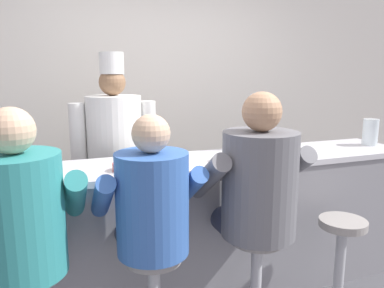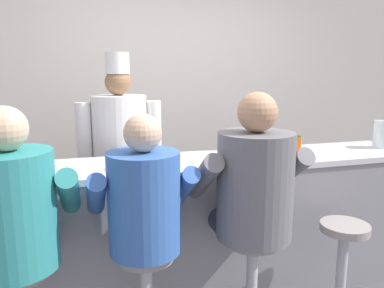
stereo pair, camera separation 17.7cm
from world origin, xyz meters
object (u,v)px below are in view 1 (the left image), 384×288
object	(u,v)px
coffee_mug_white	(44,172)
cook_in_whites_near	(115,152)
cereal_bowl	(123,167)
ketchup_bottle_red	(238,145)
diner_seated_teal	(20,221)
water_pitcher_clear	(370,132)
diner_seated_blue	(151,209)
hot_sauce_bottle_orange	(295,145)
cup_stack_steel	(256,122)
coffee_mug_tan	(5,172)
breakfast_plate	(148,162)
mustard_bottle_yellow	(277,147)
napkin_dispenser_chrome	(258,148)
diner_seated_grey	(256,188)
empty_stool_round	(341,251)

from	to	relation	value
coffee_mug_white	cook_in_whites_near	bearing A→B (deg)	56.79
cereal_bowl	ketchup_bottle_red	bearing A→B (deg)	-0.83
coffee_mug_white	diner_seated_teal	world-z (taller)	diner_seated_teal
water_pitcher_clear	diner_seated_blue	bearing A→B (deg)	-165.54
ketchup_bottle_red	diner_seated_blue	size ratio (longest dim) A/B	0.17
hot_sauce_bottle_orange	cup_stack_steel	bearing A→B (deg)	118.33
ketchup_bottle_red	water_pitcher_clear	xyz separation A→B (m)	(1.29, 0.12, -0.00)
coffee_mug_tan	cook_in_whites_near	size ratio (longest dim) A/B	0.07
breakfast_plate	coffee_mug_white	world-z (taller)	coffee_mug_white
diner_seated_teal	cup_stack_steel	bearing A→B (deg)	22.86
cup_stack_steel	diner_seated_teal	bearing A→B (deg)	-157.14
mustard_bottle_yellow	napkin_dispenser_chrome	size ratio (longest dim) A/B	1.52
cereal_bowl	cup_stack_steel	xyz separation A→B (m)	(1.09, 0.30, 0.19)
water_pitcher_clear	coffee_mug_white	distance (m)	2.53
cereal_bowl	diner_seated_grey	distance (m)	0.82
cup_stack_steel	coffee_mug_tan	bearing A→B (deg)	-171.70
ketchup_bottle_red	napkin_dispenser_chrome	world-z (taller)	ketchup_bottle_red
hot_sauce_bottle_orange	diner_seated_blue	bearing A→B (deg)	-161.17
cup_stack_steel	mustard_bottle_yellow	bearing A→B (deg)	-97.86
hot_sauce_bottle_orange	cup_stack_steel	distance (m)	0.37
cup_stack_steel	breakfast_plate	bearing A→B (deg)	-168.84
coffee_mug_tan	empty_stool_round	xyz separation A→B (m)	(2.00, -0.48, -0.61)
cook_in_whites_near	hot_sauce_bottle_orange	bearing A→B (deg)	-32.62
ketchup_bottle_red	coffee_mug_tan	distance (m)	1.44
ketchup_bottle_red	breakfast_plate	size ratio (longest dim) A/B	1.08
hot_sauce_bottle_orange	cook_in_whites_near	size ratio (longest dim) A/B	0.09
ketchup_bottle_red	empty_stool_round	world-z (taller)	ketchup_bottle_red
water_pitcher_clear	cereal_bowl	size ratio (longest dim) A/B	1.63
coffee_mug_tan	coffee_mug_white	world-z (taller)	coffee_mug_tan
empty_stool_round	cereal_bowl	bearing A→B (deg)	161.99
diner_seated_teal	empty_stool_round	bearing A→B (deg)	-1.08
cup_stack_steel	diner_seated_teal	size ratio (longest dim) A/B	0.29
mustard_bottle_yellow	cup_stack_steel	bearing A→B (deg)	82.14
ketchup_bottle_red	coffee_mug_tan	world-z (taller)	ketchup_bottle_red
cereal_bowl	napkin_dispenser_chrome	bearing A→B (deg)	2.64
napkin_dispenser_chrome	diner_seated_blue	xyz separation A→B (m)	(-0.90, -0.45, -0.19)
cup_stack_steel	coffee_mug_white	bearing A→B (deg)	-167.97
breakfast_plate	diner_seated_blue	distance (m)	0.55
ketchup_bottle_red	hot_sauce_bottle_orange	xyz separation A→B (m)	(0.47, 0.01, -0.03)
napkin_dispenser_chrome	diner_seated_teal	bearing A→B (deg)	-163.83
water_pitcher_clear	diner_seated_teal	bearing A→B (deg)	-168.99
diner_seated_teal	diner_seated_blue	world-z (taller)	diner_seated_teal
breakfast_plate	cereal_bowl	bearing A→B (deg)	-147.25
hot_sauce_bottle_orange	empty_stool_round	distance (m)	0.78
hot_sauce_bottle_orange	empty_stool_round	bearing A→B (deg)	-78.71
water_pitcher_clear	cook_in_whites_near	bearing A→B (deg)	162.08
diner_seated_teal	cook_in_whites_near	size ratio (longest dim) A/B	0.83
coffee_mug_tan	empty_stool_round	world-z (taller)	coffee_mug_tan
diner_seated_blue	diner_seated_grey	xyz separation A→B (m)	(0.63, 0.01, 0.04)
cereal_bowl	diner_seated_teal	distance (m)	0.70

